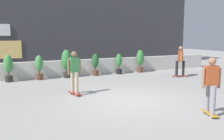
# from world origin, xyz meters

# --- Properties ---
(ground_plane) EXTENTS (48.00, 48.00, 0.00)m
(ground_plane) POSITION_xyz_m (0.00, 0.00, 0.00)
(ground_plane) COLOR #9E9B96
(planter_wall) EXTENTS (18.00, 0.40, 0.90)m
(planter_wall) POSITION_xyz_m (0.00, 6.00, 0.45)
(planter_wall) COLOR beige
(planter_wall) RESTS_ON ground
(building_backdrop) EXTENTS (20.00, 2.08, 6.50)m
(building_backdrop) POSITION_xyz_m (-0.01, 10.00, 3.25)
(building_backdrop) COLOR #38383D
(building_backdrop) RESTS_ON ground
(potted_plant_0) EXTENTS (0.44, 0.44, 1.35)m
(potted_plant_0) POSITION_xyz_m (-3.75, 5.55, 0.76)
(potted_plant_0) COLOR #2D2823
(potted_plant_0) RESTS_ON ground
(potted_plant_1) EXTENTS (0.40, 0.40, 1.27)m
(potted_plant_1) POSITION_xyz_m (-2.28, 5.55, 0.70)
(potted_plant_1) COLOR brown
(potted_plant_1) RESTS_ON ground
(potted_plant_2) EXTENTS (0.52, 0.52, 1.52)m
(potted_plant_2) POSITION_xyz_m (-0.84, 5.55, 0.89)
(potted_plant_2) COLOR #2D2823
(potted_plant_2) RESTS_ON ground
(potted_plant_3) EXTENTS (0.39, 0.39, 1.25)m
(potted_plant_3) POSITION_xyz_m (0.82, 5.55, 0.68)
(potted_plant_3) COLOR brown
(potted_plant_3) RESTS_ON ground
(potted_plant_4) EXTENTS (0.37, 0.37, 1.20)m
(potted_plant_4) POSITION_xyz_m (2.31, 5.55, 0.64)
(potted_plant_4) COLOR black
(potted_plant_4) RESTS_ON ground
(potted_plant_5) EXTENTS (0.46, 0.46, 1.38)m
(potted_plant_5) POSITION_xyz_m (3.77, 5.55, 0.79)
(potted_plant_5) COLOR brown
(potted_plant_5) RESTS_ON ground
(skater_foreground) EXTENTS (0.80, 0.54, 1.70)m
(skater_foreground) POSITION_xyz_m (4.87, 3.15, 0.94)
(skater_foreground) COLOR maroon
(skater_foreground) RESTS_ON ground
(skater_by_wall_left) EXTENTS (0.55, 0.82, 1.70)m
(skater_by_wall_left) POSITION_xyz_m (-1.55, 1.62, 0.94)
(skater_by_wall_left) COLOR maroon
(skater_by_wall_left) RESTS_ON ground
(skater_by_wall_right) EXTENTS (0.53, 0.82, 1.70)m
(skater_by_wall_right) POSITION_xyz_m (1.34, -2.41, 0.94)
(skater_by_wall_right) COLOR #BF8C26
(skater_by_wall_right) RESTS_ON ground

